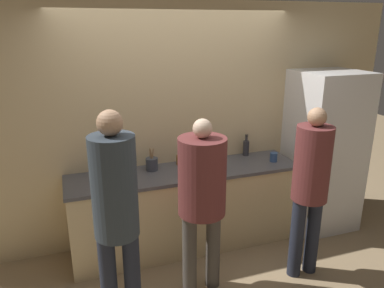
# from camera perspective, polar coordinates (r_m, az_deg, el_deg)

# --- Properties ---
(ground_plane) EXTENTS (14.00, 14.00, 0.00)m
(ground_plane) POSITION_cam_1_polar(r_m,az_deg,el_deg) (4.09, 0.68, -17.42)
(ground_plane) COLOR #9E8460
(wall_back) EXTENTS (5.20, 0.06, 2.60)m
(wall_back) POSITION_cam_1_polar(r_m,az_deg,el_deg) (4.10, -2.37, 2.84)
(wall_back) COLOR #D6BC8C
(wall_back) RESTS_ON ground_plane
(counter) EXTENTS (2.47, 0.64, 0.89)m
(counter) POSITION_cam_1_polar(r_m,az_deg,el_deg) (4.14, -0.98, -9.68)
(counter) COLOR beige
(counter) RESTS_ON ground_plane
(refrigerator) EXTENTS (0.74, 0.73, 1.87)m
(refrigerator) POSITION_cam_1_polar(r_m,az_deg,el_deg) (4.66, 19.37, -1.03)
(refrigerator) COLOR white
(refrigerator) RESTS_ON ground_plane
(person_left) EXTENTS (0.33, 0.33, 1.81)m
(person_left) POSITION_cam_1_polar(r_m,az_deg,el_deg) (2.81, -11.53, -9.76)
(person_left) COLOR #232838
(person_left) RESTS_ON ground_plane
(person_center) EXTENTS (0.42, 0.42, 1.63)m
(person_center) POSITION_cam_1_polar(r_m,az_deg,el_deg) (3.24, 1.52, -6.89)
(person_center) COLOR #4C4742
(person_center) RESTS_ON ground_plane
(person_right) EXTENTS (0.33, 0.33, 1.67)m
(person_right) POSITION_cam_1_polar(r_m,az_deg,el_deg) (3.62, 17.60, -5.39)
(person_right) COLOR #232838
(person_right) RESTS_ON ground_plane
(fruit_bowl) EXTENTS (0.33, 0.33, 0.13)m
(fruit_bowl) POSITION_cam_1_polar(r_m,az_deg,el_deg) (3.87, 1.38, -3.73)
(fruit_bowl) COLOR brown
(fruit_bowl) RESTS_ON counter
(utensil_crock) EXTENTS (0.13, 0.13, 0.24)m
(utensil_crock) POSITION_cam_1_polar(r_m,az_deg,el_deg) (3.95, -6.13, -3.02)
(utensil_crock) COLOR #3D424C
(utensil_crock) RESTS_ON counter
(bottle_amber) EXTENTS (0.05, 0.05, 0.15)m
(bottle_amber) POSITION_cam_1_polar(r_m,az_deg,el_deg) (4.08, -2.05, -2.36)
(bottle_amber) COLOR brown
(bottle_amber) RESTS_ON counter
(bottle_clear) EXTENTS (0.06, 0.06, 0.16)m
(bottle_clear) POSITION_cam_1_polar(r_m,az_deg,el_deg) (3.82, -12.14, -4.20)
(bottle_clear) COLOR silver
(bottle_clear) RESTS_ON counter
(bottle_dark) EXTENTS (0.07, 0.07, 0.25)m
(bottle_dark) POSITION_cam_1_polar(r_m,az_deg,el_deg) (4.40, 8.23, -0.49)
(bottle_dark) COLOR #333338
(bottle_dark) RESTS_ON counter
(cup_blue) EXTENTS (0.08, 0.08, 0.10)m
(cup_blue) POSITION_cam_1_polar(r_m,az_deg,el_deg) (4.27, 12.32, -1.96)
(cup_blue) COLOR #335184
(cup_blue) RESTS_ON counter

